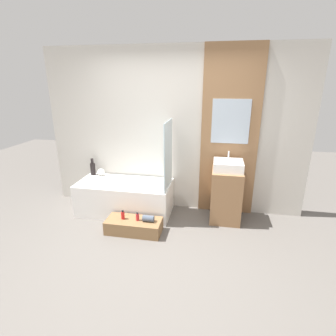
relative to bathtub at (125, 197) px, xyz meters
name	(u,v)px	position (x,y,z in m)	size (l,w,h in m)	color
ground_plane	(150,263)	(0.72, -1.18, -0.26)	(12.00, 12.00, 0.00)	#605B56
wall_tiled_back	(173,132)	(0.72, 0.40, 1.04)	(4.20, 0.06, 2.60)	beige
wall_wood_accent	(230,134)	(1.61, 0.35, 1.05)	(0.87, 0.04, 2.60)	#8E6642
bathtub	(125,197)	(0.00, 0.00, 0.00)	(1.50, 0.70, 0.52)	white
glass_shower_screen	(168,155)	(0.72, -0.03, 0.77)	(0.01, 0.61, 1.01)	silver
wooden_step_bench	(134,226)	(0.32, -0.56, -0.17)	(0.79, 0.35, 0.19)	olive
vanity_cabinet	(226,195)	(1.61, 0.07, 0.14)	(0.45, 0.52, 0.81)	#8E6642
sink	(228,166)	(1.61, 0.07, 0.62)	(0.43, 0.40, 0.26)	white
vase_tall_dark	(93,168)	(-0.66, 0.26, 0.38)	(0.09, 0.09, 0.29)	black
vase_round_light	(101,172)	(-0.50, 0.24, 0.32)	(0.12, 0.12, 0.12)	silver
bottle_soap_primary	(123,215)	(0.17, -0.56, -0.01)	(0.05, 0.05, 0.13)	red
bottle_soap_secondary	(137,217)	(0.38, -0.56, -0.02)	(0.05, 0.05, 0.12)	red
towel_roll	(148,218)	(0.54, -0.56, -0.02)	(0.09, 0.09, 0.16)	#4C5666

